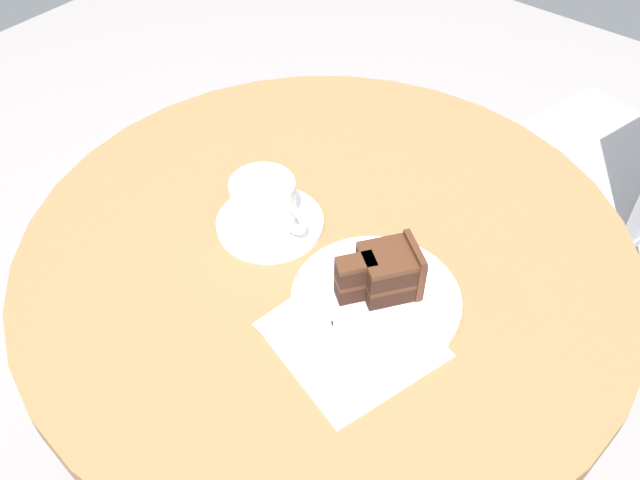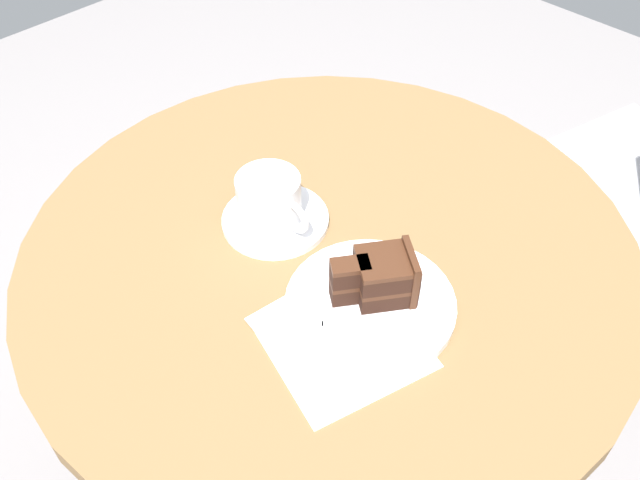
{
  "view_description": "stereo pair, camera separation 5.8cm",
  "coord_description": "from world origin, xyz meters",
  "px_view_note": "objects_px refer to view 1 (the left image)",
  "views": [
    {
      "loc": [
        0.38,
        -0.49,
        1.36
      ],
      "look_at": [
        0.01,
        -0.03,
        0.76
      ],
      "focal_mm": 38.0,
      "sensor_mm": 36.0,
      "label": 1
    },
    {
      "loc": [
        0.43,
        -0.45,
        1.36
      ],
      "look_at": [
        0.01,
        -0.03,
        0.76
      ],
      "focal_mm": 38.0,
      "sensor_mm": 36.0,
      "label": 2
    }
  ],
  "objects_px": {
    "coffee_cup": "(264,202)",
    "cake_slice": "(385,272)",
    "fork": "(349,324)",
    "napkin": "(349,335)",
    "cake_plate": "(376,300)",
    "teaspoon": "(256,196)",
    "saucer": "(270,223)"
  },
  "relations": [
    {
      "from": "teaspoon",
      "to": "cake_plate",
      "type": "distance_m",
      "value": 0.24
    },
    {
      "from": "coffee_cup",
      "to": "fork",
      "type": "height_order",
      "value": "coffee_cup"
    },
    {
      "from": "saucer",
      "to": "cake_plate",
      "type": "relative_size",
      "value": 0.7
    },
    {
      "from": "saucer",
      "to": "cake_slice",
      "type": "distance_m",
      "value": 0.19
    },
    {
      "from": "fork",
      "to": "napkin",
      "type": "bearing_deg",
      "value": 89.86
    },
    {
      "from": "fork",
      "to": "teaspoon",
      "type": "bearing_deg",
      "value": -62.84
    },
    {
      "from": "napkin",
      "to": "coffee_cup",
      "type": "bearing_deg",
      "value": 159.39
    },
    {
      "from": "cake_plate",
      "to": "fork",
      "type": "xyz_separation_m",
      "value": [
        0.0,
        -0.05,
        0.01
      ]
    },
    {
      "from": "coffee_cup",
      "to": "cake_slice",
      "type": "height_order",
      "value": "cake_slice"
    },
    {
      "from": "cake_slice",
      "to": "napkin",
      "type": "distance_m",
      "value": 0.09
    },
    {
      "from": "cake_plate",
      "to": "cake_slice",
      "type": "distance_m",
      "value": 0.04
    },
    {
      "from": "cake_slice",
      "to": "fork",
      "type": "bearing_deg",
      "value": -88.87
    },
    {
      "from": "coffee_cup",
      "to": "fork",
      "type": "bearing_deg",
      "value": -19.81
    },
    {
      "from": "saucer",
      "to": "fork",
      "type": "bearing_deg",
      "value": -21.39
    },
    {
      "from": "cake_slice",
      "to": "napkin",
      "type": "relative_size",
      "value": 0.51
    },
    {
      "from": "cake_plate",
      "to": "cake_slice",
      "type": "height_order",
      "value": "cake_slice"
    },
    {
      "from": "coffee_cup",
      "to": "teaspoon",
      "type": "distance_m",
      "value": 0.06
    },
    {
      "from": "fork",
      "to": "coffee_cup",
      "type": "bearing_deg",
      "value": -60.35
    },
    {
      "from": "napkin",
      "to": "cake_plate",
      "type": "bearing_deg",
      "value": 94.62
    },
    {
      "from": "cake_plate",
      "to": "napkin",
      "type": "height_order",
      "value": "cake_plate"
    },
    {
      "from": "teaspoon",
      "to": "napkin",
      "type": "height_order",
      "value": "teaspoon"
    },
    {
      "from": "cake_plate",
      "to": "fork",
      "type": "height_order",
      "value": "fork"
    },
    {
      "from": "teaspoon",
      "to": "fork",
      "type": "height_order",
      "value": "fork"
    },
    {
      "from": "cake_plate",
      "to": "napkin",
      "type": "xyz_separation_m",
      "value": [
        0.0,
        -0.06,
        -0.0
      ]
    },
    {
      "from": "teaspoon",
      "to": "napkin",
      "type": "relative_size",
      "value": 0.53
    },
    {
      "from": "coffee_cup",
      "to": "napkin",
      "type": "relative_size",
      "value": 0.56
    },
    {
      "from": "teaspoon",
      "to": "cake_slice",
      "type": "distance_m",
      "value": 0.24
    },
    {
      "from": "saucer",
      "to": "teaspoon",
      "type": "height_order",
      "value": "teaspoon"
    },
    {
      "from": "saucer",
      "to": "cake_slice",
      "type": "bearing_deg",
      "value": -1.16
    },
    {
      "from": "teaspoon",
      "to": "cake_plate",
      "type": "bearing_deg",
      "value": -103.29
    },
    {
      "from": "cake_slice",
      "to": "cake_plate",
      "type": "bearing_deg",
      "value": -88.49
    },
    {
      "from": "coffee_cup",
      "to": "cake_slice",
      "type": "bearing_deg",
      "value": 0.35
    }
  ]
}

